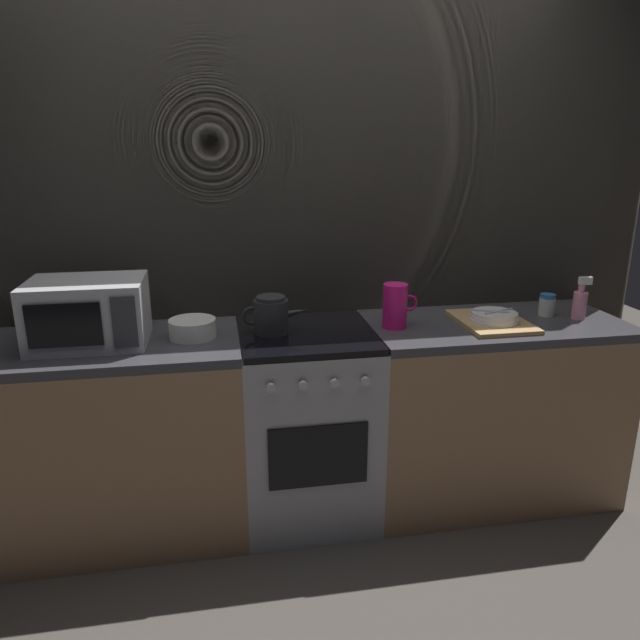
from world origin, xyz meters
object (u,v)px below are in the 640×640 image
(mixing_bowl, at_px, (193,328))
(spray_bottle, at_px, (580,303))
(stove_unit, at_px, (307,423))
(kettle, at_px, (271,315))
(pitcher, at_px, (395,306))
(dish_pile, at_px, (493,319))
(microwave, at_px, (88,312))
(spice_jar, at_px, (547,305))

(mixing_bowl, bearing_deg, spray_bottle, -1.30)
(mixing_bowl, distance_m, spray_bottle, 1.80)
(stove_unit, bearing_deg, kettle, 176.41)
(pitcher, relative_size, spray_bottle, 0.99)
(kettle, xyz_separation_m, dish_pile, (1.01, -0.05, -0.06))
(microwave, xyz_separation_m, spray_bottle, (2.21, -0.03, -0.06))
(stove_unit, xyz_separation_m, spray_bottle, (1.30, -0.03, 0.53))
(pitcher, bearing_deg, mixing_bowl, 179.10)
(kettle, bearing_deg, stove_unit, -3.59)
(spice_jar, bearing_deg, pitcher, -175.90)
(pitcher, distance_m, spice_jar, 0.78)
(dish_pile, distance_m, spray_bottle, 0.45)
(stove_unit, xyz_separation_m, mixing_bowl, (-0.49, 0.01, 0.49))
(mixing_bowl, distance_m, pitcher, 0.90)
(stove_unit, distance_m, microwave, 1.08)
(spice_jar, height_order, spray_bottle, spray_bottle)
(microwave, distance_m, spray_bottle, 2.21)
(spice_jar, bearing_deg, dish_pile, -163.58)
(microwave, bearing_deg, stove_unit, 0.15)
(mixing_bowl, height_order, spice_jar, spice_jar)
(mixing_bowl, height_order, pitcher, pitcher)
(stove_unit, height_order, dish_pile, dish_pile)
(microwave, height_order, kettle, microwave)
(stove_unit, bearing_deg, pitcher, -0.70)
(microwave, relative_size, kettle, 1.62)
(pitcher, xyz_separation_m, spray_bottle, (0.90, -0.03, -0.02))
(kettle, distance_m, dish_pile, 1.02)
(pitcher, relative_size, dish_pile, 0.50)
(dish_pile, height_order, spray_bottle, spray_bottle)
(dish_pile, bearing_deg, spice_jar, 16.42)
(pitcher, bearing_deg, stove_unit, 179.30)
(pitcher, bearing_deg, microwave, 179.89)
(mixing_bowl, bearing_deg, stove_unit, -1.06)
(stove_unit, distance_m, spice_jar, 1.29)
(dish_pile, bearing_deg, stove_unit, 177.05)
(kettle, xyz_separation_m, pitcher, (0.56, -0.01, 0.02))
(mixing_bowl, height_order, spray_bottle, spray_bottle)
(stove_unit, height_order, microwave, microwave)
(mixing_bowl, distance_m, spice_jar, 1.68)
(microwave, xyz_separation_m, kettle, (0.75, 0.01, -0.05))
(kettle, height_order, spray_bottle, spray_bottle)
(stove_unit, xyz_separation_m, dish_pile, (0.86, -0.04, 0.47))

